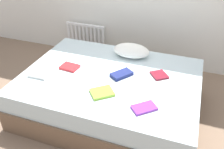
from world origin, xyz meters
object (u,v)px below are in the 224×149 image
object	(u,v)px
textbook_maroon	(159,75)
textbook_navy	(122,74)
textbook_purple	(144,108)
pillow	(131,51)
textbook_white	(39,75)
textbook_lime	(102,93)
textbook_red	(70,67)
radiator	(86,37)
bed	(111,93)

from	to	relation	value
textbook_maroon	textbook_navy	bearing A→B (deg)	-107.74
textbook_purple	textbook_maroon	bearing A→B (deg)	45.55
pillow	textbook_white	bearing A→B (deg)	-136.48
pillow	textbook_purple	distance (m)	1.03
pillow	textbook_lime	world-z (taller)	pillow
textbook_red	radiator	bearing A→B (deg)	112.11
textbook_red	textbook_navy	world-z (taller)	textbook_navy
bed	textbook_white	size ratio (longest dim) A/B	9.17
radiator	textbook_red	distance (m)	1.28
textbook_red	textbook_purple	world-z (taller)	textbook_red
radiator	pillow	distance (m)	1.21
radiator	textbook_maroon	size ratio (longest dim) A/B	3.83
bed	textbook_lime	bearing A→B (deg)	-84.30
bed	textbook_lime	size ratio (longest dim) A/B	9.06
textbook_purple	textbook_white	world-z (taller)	textbook_white
pillow	textbook_maroon	bearing A→B (deg)	-38.87
pillow	textbook_navy	distance (m)	0.49
textbook_red	textbook_white	bearing A→B (deg)	-126.40
textbook_navy	bed	bearing A→B (deg)	141.73
textbook_lime	textbook_purple	xyz separation A→B (m)	(0.45, -0.08, -0.00)
textbook_maroon	textbook_purple	xyz separation A→B (m)	(-0.03, -0.60, 0.00)
bed	textbook_maroon	world-z (taller)	textbook_maroon
textbook_maroon	textbook_white	xyz separation A→B (m)	(-1.27, -0.46, 0.00)
bed	textbook_white	world-z (taller)	textbook_white
radiator	textbook_purple	xyz separation A→B (m)	(1.37, -1.63, 0.18)
pillow	textbook_lime	distance (m)	0.87
textbook_red	textbook_maroon	xyz separation A→B (m)	(1.03, 0.19, -0.00)
textbook_red	textbook_purple	size ratio (longest dim) A/B	0.93
textbook_lime	textbook_maroon	distance (m)	0.71
textbook_lime	textbook_white	xyz separation A→B (m)	(-0.79, 0.06, 0.00)
textbook_white	textbook_navy	bearing A→B (deg)	18.58
pillow	textbook_navy	xyz separation A→B (m)	(0.03, -0.48, -0.06)
radiator	textbook_maroon	xyz separation A→B (m)	(1.40, -1.03, 0.18)
bed	textbook_red	size ratio (longest dim) A/B	9.64
bed	textbook_navy	xyz separation A→B (m)	(0.12, 0.03, 0.27)
textbook_red	textbook_purple	xyz separation A→B (m)	(1.00, -0.42, -0.00)
pillow	textbook_purple	bearing A→B (deg)	-67.37
radiator	textbook_white	bearing A→B (deg)	-85.10
bed	textbook_navy	size ratio (longest dim) A/B	8.31
pillow	textbook_lime	bearing A→B (deg)	-93.96
radiator	textbook_lime	world-z (taller)	radiator
pillow	textbook_white	world-z (taller)	pillow
textbook_lime	bed	bearing A→B (deg)	55.98
radiator	pillow	size ratio (longest dim) A/B	1.45
textbook_lime	textbook_white	world-z (taller)	textbook_white
radiator	textbook_red	world-z (taller)	radiator
radiator	textbook_navy	distance (m)	1.55
radiator	textbook_white	world-z (taller)	radiator
bed	textbook_purple	bearing A→B (deg)	-41.30
bed	textbook_navy	world-z (taller)	textbook_navy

